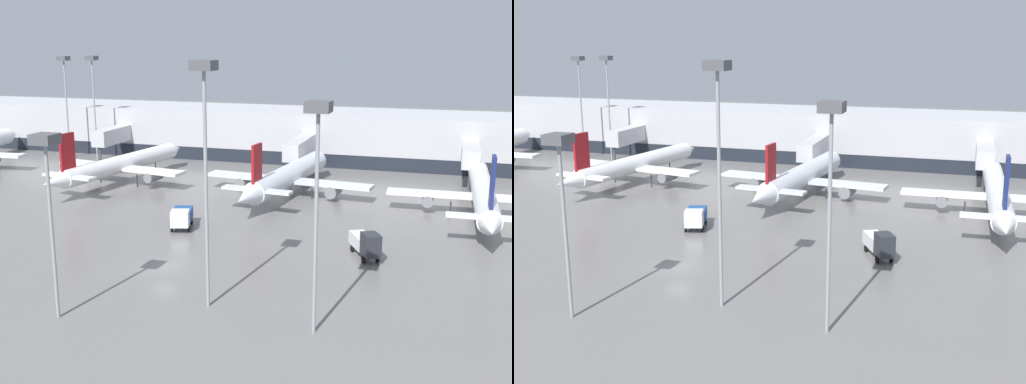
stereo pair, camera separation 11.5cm
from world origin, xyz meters
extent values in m
plane|color=slate|center=(0.00, 0.00, 0.00)|extent=(320.00, 320.00, 0.00)
cube|color=#B2B2B7|center=(0.00, 62.00, 4.50)|extent=(160.00, 16.00, 9.00)
cube|color=#1E232D|center=(0.00, 53.95, 1.20)|extent=(156.80, 0.10, 2.40)
cube|color=#BCBCC1|center=(29.28, 48.21, 4.60)|extent=(2.60, 11.57, 2.80)
cylinder|color=#3F4247|center=(29.28, 43.03, 1.60)|extent=(0.44, 0.44, 3.20)
cube|color=#BCBCC1|center=(2.55, 47.17, 4.60)|extent=(2.60, 13.65, 2.80)
cylinder|color=#3F4247|center=(2.55, 40.95, 1.60)|extent=(0.44, 0.44, 3.20)
cube|color=#BCBCC1|center=(-33.41, 48.96, 4.60)|extent=(2.60, 10.08, 2.80)
cylinder|color=#3F4247|center=(-33.41, 44.52, 1.60)|extent=(0.44, 0.44, 3.20)
cylinder|color=silver|center=(30.64, 29.95, 3.01)|extent=(3.26, 29.61, 2.74)
cone|color=silver|center=(30.35, 46.25, 3.01)|extent=(2.66, 3.06, 2.61)
cone|color=silver|center=(30.94, 13.11, 3.01)|extent=(2.54, 4.16, 2.47)
cube|color=silver|center=(30.65, 29.22, 2.46)|extent=(23.97, 2.99, 0.44)
cube|color=silver|center=(30.88, 16.35, 3.28)|extent=(9.12, 1.60, 0.35)
cube|color=navy|center=(30.88, 16.35, 6.93)|extent=(0.40, 2.32, 6.20)
cylinder|color=slate|center=(23.96, 29.10, 1.63)|extent=(1.56, 2.85, 1.51)
cylinder|color=#2D2D33|center=(30.47, 39.56, 0.89)|extent=(0.20, 0.20, 1.77)
cylinder|color=#2D2D33|center=(26.84, 28.41, 0.89)|extent=(0.20, 0.20, 1.77)
cylinder|color=white|center=(-22.24, 32.64, 3.12)|extent=(6.82, 26.26, 2.68)
cone|color=white|center=(-19.92, 47.01, 3.12)|extent=(2.98, 3.31, 2.54)
cone|color=white|center=(-24.65, 17.74, 3.12)|extent=(3.02, 4.35, 2.41)
cube|color=white|center=(-22.35, 32.00, 2.58)|extent=(22.25, 6.52, 0.44)
cube|color=white|center=(-24.16, 20.76, 3.39)|extent=(8.54, 3.02, 0.35)
cube|color=maroon|center=(-24.16, 20.76, 6.68)|extent=(0.79, 2.76, 5.52)
cylinder|color=slate|center=(-28.44, 32.98, 1.77)|extent=(1.99, 3.53, 1.47)
cylinder|color=slate|center=(-16.25, 31.01, 1.77)|extent=(1.99, 3.53, 1.47)
cylinder|color=#2D2D33|center=(-20.89, 41.04, 0.96)|extent=(0.20, 0.20, 1.91)
cylinder|color=#2D2D33|center=(-25.93, 31.91, 0.96)|extent=(0.20, 0.20, 1.91)
cylinder|color=#2D2D33|center=(-18.97, 30.79, 0.96)|extent=(0.20, 0.20, 1.91)
cylinder|color=silver|center=(4.24, 33.21, 2.82)|extent=(5.99, 25.28, 3.08)
cone|color=silver|center=(5.90, 47.35, 2.82)|extent=(3.31, 3.71, 2.93)
cone|color=silver|center=(2.50, 18.46, 2.82)|extent=(3.30, 4.92, 2.78)
cube|color=silver|center=(4.17, 32.59, 2.20)|extent=(24.91, 5.79, 0.44)
cube|color=silver|center=(2.89, 21.75, 3.13)|extent=(9.53, 2.72, 0.35)
cube|color=maroon|center=(2.89, 21.75, 6.41)|extent=(0.66, 2.66, 5.34)
cylinder|color=slate|center=(-2.71, 33.40, 1.27)|extent=(2.06, 3.39, 1.70)
cylinder|color=slate|center=(11.05, 31.78, 1.27)|extent=(2.06, 3.39, 1.70)
cylinder|color=#2D2D33|center=(5.19, 41.31, 0.72)|extent=(0.20, 0.20, 1.43)
cylinder|color=#2D2D33|center=(0.16, 32.43, 0.72)|extent=(0.20, 0.20, 1.43)
cylinder|color=#2D2D33|center=(8.02, 31.50, 0.72)|extent=(0.20, 0.20, 1.43)
cone|color=silver|center=(-57.47, 51.79, 3.30)|extent=(3.14, 3.54, 2.85)
cube|color=#19478C|center=(-4.03, 13.84, 1.40)|extent=(3.01, 3.68, 1.40)
cube|color=silver|center=(-3.29, 11.38, 1.63)|extent=(2.55, 2.47, 1.86)
cylinder|color=black|center=(-2.33, 11.59, 0.35)|extent=(0.44, 0.74, 0.70)
cylinder|color=black|center=(-4.21, 11.03, 0.35)|extent=(0.44, 0.74, 0.70)
cylinder|color=black|center=(-3.25, 14.67, 0.35)|extent=(0.44, 0.74, 0.70)
cylinder|color=black|center=(-5.14, 14.10, 0.35)|extent=(0.44, 0.74, 0.70)
cube|color=silver|center=(18.05, 9.98, 1.37)|extent=(3.10, 3.93, 1.35)
cube|color=#26282D|center=(19.35, 7.42, 1.85)|extent=(2.40, 2.66, 2.30)
cylinder|color=black|center=(20.06, 7.68, 0.35)|extent=(0.54, 0.74, 0.70)
cylinder|color=black|center=(18.72, 7.01, 0.35)|extent=(0.54, 0.74, 0.70)
cylinder|color=black|center=(18.43, 10.89, 0.35)|extent=(0.54, 0.74, 0.70)
cylinder|color=black|center=(17.10, 10.21, 0.35)|extent=(0.54, 0.74, 0.70)
cone|color=orange|center=(30.85, 37.73, 0.35)|extent=(0.42, 0.42, 0.69)
cylinder|color=gray|center=(7.64, -7.58, 9.85)|extent=(0.30, 0.30, 19.70)
cube|color=#4C4C51|center=(7.64, -7.58, 20.10)|extent=(1.80, 1.80, 0.80)
cylinder|color=gray|center=(17.24, -9.80, 8.51)|extent=(0.30, 0.30, 17.01)
cube|color=#4C4C51|center=(17.24, -9.80, 17.41)|extent=(1.80, 1.80, 0.80)
cylinder|color=gray|center=(-42.22, 48.45, 9.04)|extent=(0.30, 0.30, 18.07)
cube|color=#4C4C51|center=(-42.22, 48.45, 18.47)|extent=(1.80, 1.80, 0.80)
cylinder|color=gray|center=(-36.30, 48.29, 9.09)|extent=(0.30, 0.30, 18.18)
cube|color=#4C4C51|center=(-36.30, 48.29, 18.58)|extent=(1.80, 1.80, 0.80)
cylinder|color=gray|center=(-3.21, -13.30, 7.14)|extent=(0.30, 0.30, 14.28)
cube|color=#4C4C51|center=(-3.21, -13.30, 14.68)|extent=(1.80, 1.80, 0.80)
camera|label=1|loc=(26.53, -54.74, 22.23)|focal=45.00mm
camera|label=2|loc=(26.64, -54.70, 22.23)|focal=45.00mm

